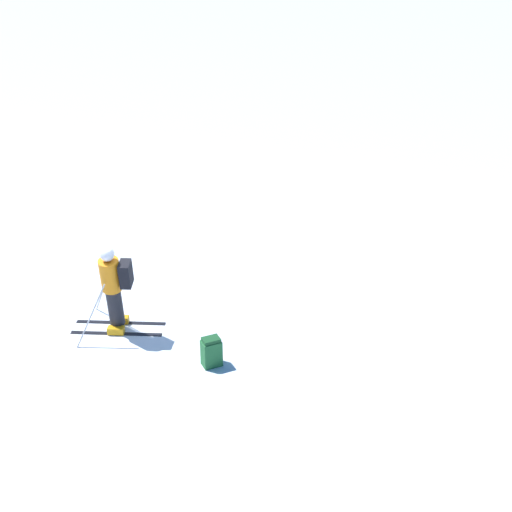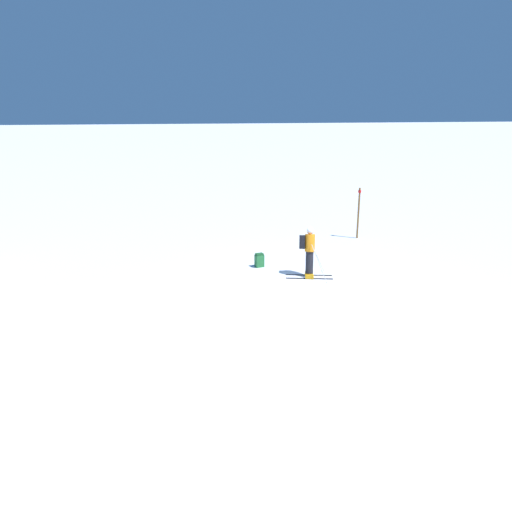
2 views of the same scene
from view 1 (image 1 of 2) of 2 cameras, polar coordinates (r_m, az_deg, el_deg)
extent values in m
plane|color=white|center=(12.67, -10.93, -5.62)|extent=(300.00, 300.00, 0.00)
cube|color=black|center=(12.79, -10.75, -5.26)|extent=(0.48, 1.54, 0.01)
cube|color=black|center=(12.49, -11.11, -6.11)|extent=(0.48, 1.54, 0.01)
cube|color=orange|center=(12.75, -10.77, -5.01)|extent=(0.21, 0.31, 0.12)
cube|color=orange|center=(12.46, -11.14, -5.85)|extent=(0.21, 0.31, 0.12)
cylinder|color=black|center=(12.33, -11.20, -3.94)|extent=(0.43, 0.35, 0.77)
cylinder|color=orange|center=(11.93, -11.58, -1.49)|extent=(0.50, 0.44, 0.63)
sphere|color=tan|center=(11.70, -11.82, 0.05)|extent=(0.28, 0.26, 0.24)
sphere|color=silver|center=(11.69, -11.84, 0.16)|extent=(0.33, 0.30, 0.28)
cube|color=black|center=(11.85, -10.38, -1.42)|extent=(0.38, 0.26, 0.48)
cylinder|color=#B7B7BC|center=(12.71, -12.12, -2.65)|extent=(0.73, 0.36, 1.16)
cylinder|color=#B7B7BC|center=(12.02, -13.08, -4.72)|extent=(0.12, 0.57, 1.09)
cube|color=#236633|center=(11.39, -3.58, -7.77)|extent=(0.28, 0.34, 0.44)
cube|color=#1A4C26|center=(11.25, -3.62, -6.71)|extent=(0.25, 0.31, 0.06)
camera|label=2|loc=(26.52, -1.52, 23.78)|focal=35.00mm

